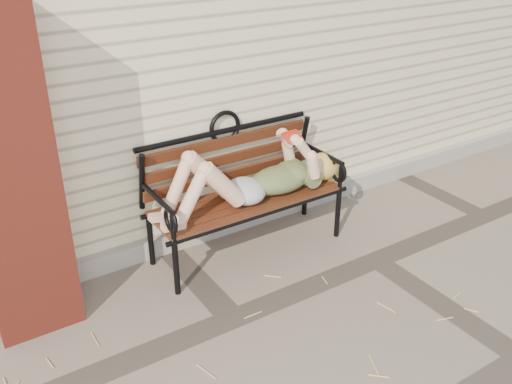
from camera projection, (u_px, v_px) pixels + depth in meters
ground at (376, 260)px, 4.28m from camera, size 80.00×80.00×0.00m
house_wall at (186, 1)px, 5.85m from camera, size 8.00×4.00×3.00m
foundation_strip at (299, 201)px, 4.97m from camera, size 8.00×0.10×0.15m
brick_pillar at (7, 174)px, 3.28m from camera, size 0.50×0.50×2.00m
garden_bench at (241, 177)px, 4.23m from camera, size 1.60×0.64×1.03m
reading_woman at (251, 178)px, 4.13m from camera, size 1.51×0.34×0.47m
straw_scatter at (314, 369)px, 3.27m from camera, size 2.89×1.59×0.01m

